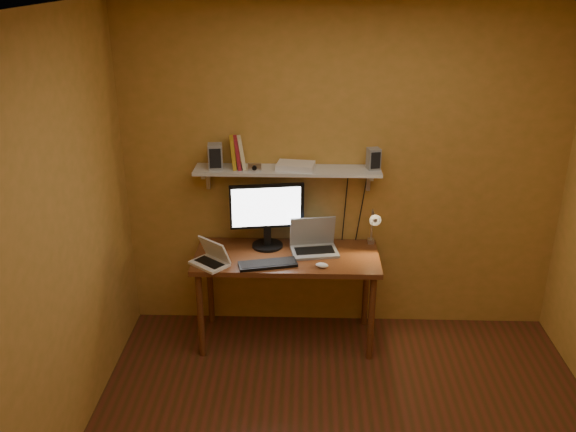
{
  "coord_description": "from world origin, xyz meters",
  "views": [
    {
      "loc": [
        -0.28,
        -2.87,
        2.8
      ],
      "look_at": [
        -0.41,
        1.18,
        1.11
      ],
      "focal_mm": 38.0,
      "sensor_mm": 36.0,
      "label": 1
    }
  ],
  "objects_px": {
    "laptop": "(314,242)",
    "netbook": "(212,257)",
    "desk_lamp": "(374,224)",
    "router": "(296,166)",
    "mouse": "(322,265)",
    "keyboard": "(268,264)",
    "speaker_left": "(215,156)",
    "desk": "(287,265)",
    "monitor": "(267,212)",
    "shelf_camera": "(255,167)",
    "wall_shelf": "(287,171)",
    "speaker_right": "(374,159)"
  },
  "relations": [
    {
      "from": "desk",
      "to": "monitor",
      "type": "distance_m",
      "value": 0.43
    },
    {
      "from": "laptop",
      "to": "router",
      "type": "xyz_separation_m",
      "value": [
        -0.14,
        0.1,
        0.58
      ]
    },
    {
      "from": "laptop",
      "to": "router",
      "type": "distance_m",
      "value": 0.61
    },
    {
      "from": "monitor",
      "to": "speaker_right",
      "type": "height_order",
      "value": "speaker_right"
    },
    {
      "from": "desk_lamp",
      "to": "speaker_right",
      "type": "height_order",
      "value": "speaker_right"
    },
    {
      "from": "shelf_camera",
      "to": "netbook",
      "type": "bearing_deg",
      "value": -135.92
    },
    {
      "from": "wall_shelf",
      "to": "monitor",
      "type": "bearing_deg",
      "value": -162.62
    },
    {
      "from": "mouse",
      "to": "speaker_left",
      "type": "xyz_separation_m",
      "value": [
        -0.8,
        0.38,
        0.7
      ]
    },
    {
      "from": "router",
      "to": "laptop",
      "type": "bearing_deg",
      "value": -35.39
    },
    {
      "from": "netbook",
      "to": "mouse",
      "type": "bearing_deg",
      "value": 37.44
    },
    {
      "from": "router",
      "to": "monitor",
      "type": "bearing_deg",
      "value": -168.41
    },
    {
      "from": "wall_shelf",
      "to": "keyboard",
      "type": "xyz_separation_m",
      "value": [
        -0.13,
        -0.37,
        -0.6
      ]
    },
    {
      "from": "wall_shelf",
      "to": "speaker_left",
      "type": "distance_m",
      "value": 0.55
    },
    {
      "from": "shelf_camera",
      "to": "speaker_left",
      "type": "bearing_deg",
      "value": 170.36
    },
    {
      "from": "speaker_left",
      "to": "shelf_camera",
      "type": "bearing_deg",
      "value": -17.2
    },
    {
      "from": "desk",
      "to": "keyboard",
      "type": "relative_size",
      "value": 3.29
    },
    {
      "from": "monitor",
      "to": "router",
      "type": "height_order",
      "value": "router"
    },
    {
      "from": "wall_shelf",
      "to": "keyboard",
      "type": "bearing_deg",
      "value": -109.44
    },
    {
      "from": "desk",
      "to": "mouse",
      "type": "distance_m",
      "value": 0.34
    },
    {
      "from": "laptop",
      "to": "keyboard",
      "type": "bearing_deg",
      "value": -151.3
    },
    {
      "from": "desk_lamp",
      "to": "router",
      "type": "bearing_deg",
      "value": 173.94
    },
    {
      "from": "wall_shelf",
      "to": "netbook",
      "type": "xyz_separation_m",
      "value": [
        -0.55,
        -0.36,
        -0.56
      ]
    },
    {
      "from": "keyboard",
      "to": "shelf_camera",
      "type": "height_order",
      "value": "shelf_camera"
    },
    {
      "from": "wall_shelf",
      "to": "keyboard",
      "type": "relative_size",
      "value": 3.29
    },
    {
      "from": "speaker_left",
      "to": "shelf_camera",
      "type": "relative_size",
      "value": 1.92
    },
    {
      "from": "desk_lamp",
      "to": "speaker_left",
      "type": "bearing_deg",
      "value": 177.43
    },
    {
      "from": "desk_lamp",
      "to": "router",
      "type": "distance_m",
      "value": 0.75
    },
    {
      "from": "speaker_left",
      "to": "speaker_right",
      "type": "relative_size",
      "value": 1.18
    },
    {
      "from": "desk_lamp",
      "to": "desk",
      "type": "bearing_deg",
      "value": -169.19
    },
    {
      "from": "desk_lamp",
      "to": "wall_shelf",
      "type": "bearing_deg",
      "value": 174.12
    },
    {
      "from": "desk_lamp",
      "to": "speaker_left",
      "type": "distance_m",
      "value": 1.3
    },
    {
      "from": "netbook",
      "to": "mouse",
      "type": "distance_m",
      "value": 0.81
    },
    {
      "from": "mouse",
      "to": "speaker_left",
      "type": "relative_size",
      "value": 0.49
    },
    {
      "from": "wall_shelf",
      "to": "desk_lamp",
      "type": "relative_size",
      "value": 3.73
    },
    {
      "from": "mouse",
      "to": "router",
      "type": "bearing_deg",
      "value": 133.87
    },
    {
      "from": "laptop",
      "to": "desk_lamp",
      "type": "distance_m",
      "value": 0.48
    },
    {
      "from": "monitor",
      "to": "mouse",
      "type": "relative_size",
      "value": 6.04
    },
    {
      "from": "netbook",
      "to": "speaker_left",
      "type": "height_order",
      "value": "speaker_left"
    },
    {
      "from": "wall_shelf",
      "to": "shelf_camera",
      "type": "xyz_separation_m",
      "value": [
        -0.24,
        -0.06,
        0.05
      ]
    },
    {
      "from": "wall_shelf",
      "to": "speaker_left",
      "type": "xyz_separation_m",
      "value": [
        -0.54,
        -0.01,
        0.11
      ]
    },
    {
      "from": "laptop",
      "to": "netbook",
      "type": "relative_size",
      "value": 1.18
    },
    {
      "from": "speaker_left",
      "to": "shelf_camera",
      "type": "height_order",
      "value": "speaker_left"
    },
    {
      "from": "mouse",
      "to": "keyboard",
      "type": "bearing_deg",
      "value": -166.16
    },
    {
      "from": "netbook",
      "to": "speaker_left",
      "type": "bearing_deg",
      "value": 128.24
    },
    {
      "from": "monitor",
      "to": "shelf_camera",
      "type": "bearing_deg",
      "value": -178.44
    },
    {
      "from": "keyboard",
      "to": "desk_lamp",
      "type": "distance_m",
      "value": 0.87
    },
    {
      "from": "laptop",
      "to": "speaker_left",
      "type": "distance_m",
      "value": 0.99
    },
    {
      "from": "monitor",
      "to": "desk_lamp",
      "type": "relative_size",
      "value": 1.51
    },
    {
      "from": "netbook",
      "to": "router",
      "type": "distance_m",
      "value": 0.92
    },
    {
      "from": "keyboard",
      "to": "desk_lamp",
      "type": "relative_size",
      "value": 1.14
    }
  ]
}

